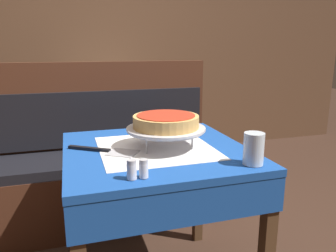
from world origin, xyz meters
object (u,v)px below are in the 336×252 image
object	(u,v)px
dining_table_front	(156,170)
dining_table_rear	(113,105)
pizza_server	(106,151)
booth_bench	(105,174)
water_glass_near	(254,149)
pizza_pan_stand	(166,130)
condiment_caddy	(119,91)
pepper_shaker	(144,169)
deep_dish_pizza	(166,121)
napkin_holder	(151,120)
salt_shaker	(132,170)

from	to	relation	value
dining_table_front	dining_table_rear	world-z (taller)	dining_table_rear
dining_table_rear	pizza_server	size ratio (longest dim) A/B	2.53
dining_table_rear	dining_table_front	bearing A→B (deg)	-91.17
booth_bench	water_glass_near	size ratio (longest dim) A/B	12.52
booth_bench	dining_table_rear	bearing A→B (deg)	78.27
pizza_pan_stand	pizza_server	size ratio (longest dim) A/B	1.17
pizza_pan_stand	condiment_caddy	size ratio (longest dim) A/B	2.05
pepper_shaker	pizza_pan_stand	bearing A→B (deg)	60.81
booth_bench	deep_dish_pizza	distance (m)	0.97
dining_table_front	pepper_shaker	distance (m)	0.37
water_glass_near	napkin_holder	bearing A→B (deg)	109.49
dining_table_front	water_glass_near	world-z (taller)	water_glass_near
dining_table_rear	booth_bench	distance (m)	0.97
pizza_pan_stand	pepper_shaker	world-z (taller)	pizza_pan_stand
booth_bench	water_glass_near	bearing A→B (deg)	-67.59
dining_table_front	booth_bench	bearing A→B (deg)	101.05
dining_table_front	condiment_caddy	xyz separation A→B (m)	(0.09, 1.59, 0.15)
pizza_pan_stand	water_glass_near	size ratio (longest dim) A/B	2.83
pizza_server	pepper_shaker	world-z (taller)	pepper_shaker
pizza_pan_stand	water_glass_near	xyz separation A→B (m)	(0.25, -0.30, -0.02)
dining_table_rear	pepper_shaker	size ratio (longest dim) A/B	11.49
dining_table_front	napkin_holder	bearing A→B (deg)	79.45
deep_dish_pizza	napkin_holder	world-z (taller)	deep_dish_pizza
water_glass_near	dining_table_rear	bearing A→B (deg)	97.54
pizza_pan_stand	napkin_holder	distance (m)	0.36
pizza_pan_stand	napkin_holder	bearing A→B (deg)	86.75
pepper_shaker	booth_bench	bearing A→B (deg)	91.33
pizza_server	dining_table_front	bearing A→B (deg)	-1.48
napkin_holder	condiment_caddy	world-z (taller)	condiment_caddy
pizza_server	water_glass_near	bearing A→B (deg)	-31.58
pepper_shaker	condiment_caddy	xyz separation A→B (m)	(0.21, 1.90, 0.02)
salt_shaker	napkin_holder	distance (m)	0.70
dining_table_rear	water_glass_near	world-z (taller)	water_glass_near
pizza_server	water_glass_near	distance (m)	0.60
condiment_caddy	dining_table_rear	bearing A→B (deg)	122.80
dining_table_front	deep_dish_pizza	distance (m)	0.23
condiment_caddy	napkin_holder	bearing A→B (deg)	-91.07
napkin_holder	condiment_caddy	distance (m)	1.24
pizza_pan_stand	deep_dish_pizza	xyz separation A→B (m)	(-0.00, 0.00, 0.04)
dining_table_front	pizza_pan_stand	world-z (taller)	pizza_pan_stand
pepper_shaker	napkin_holder	distance (m)	0.69
dining_table_front	pepper_shaker	size ratio (longest dim) A/B	12.07
dining_table_front	condiment_caddy	distance (m)	1.60
pizza_server	dining_table_rear	bearing A→B (deg)	81.42
pepper_shaker	water_glass_near	bearing A→B (deg)	0.92
water_glass_near	condiment_caddy	world-z (taller)	condiment_caddy
dining_table_front	condiment_caddy	size ratio (longest dim) A/B	4.65
water_glass_near	condiment_caddy	distance (m)	1.91
deep_dish_pizza	water_glass_near	distance (m)	0.39
dining_table_rear	deep_dish_pizza	xyz separation A→B (m)	(0.01, -1.68, 0.21)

